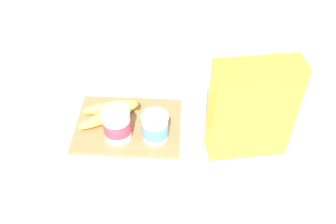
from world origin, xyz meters
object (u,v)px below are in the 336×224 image
(cutting_board, at_px, (128,125))
(cereal_box, at_px, (252,110))
(yogurt_cup_back, at_px, (117,125))
(banana_bunch, at_px, (110,112))
(yogurt_cup_front, at_px, (155,127))
(spoon, at_px, (73,110))

(cutting_board, height_order, cereal_box, cereal_box)
(yogurt_cup_back, xyz_separation_m, banana_bunch, (0.03, -0.07, -0.03))
(yogurt_cup_front, bearing_deg, spoon, -22.78)
(yogurt_cup_front, bearing_deg, banana_bunch, -28.78)
(yogurt_cup_back, xyz_separation_m, spoon, (0.15, -0.11, -0.05))
(cereal_box, xyz_separation_m, spoon, (0.49, -0.12, -0.13))
(banana_bunch, bearing_deg, cereal_box, 167.15)
(spoon, bearing_deg, cereal_box, 166.56)
(spoon, bearing_deg, cutting_board, 161.47)
(cutting_board, bearing_deg, spoon, -18.53)
(banana_bunch, xyz_separation_m, spoon, (0.12, -0.03, -0.03))
(banana_bunch, bearing_deg, yogurt_cup_back, 114.57)
(cutting_board, bearing_deg, banana_bunch, -25.18)
(cutting_board, height_order, yogurt_cup_front, yogurt_cup_front)
(cereal_box, height_order, yogurt_cup_front, cereal_box)
(cereal_box, xyz_separation_m, yogurt_cup_back, (0.34, -0.01, -0.08))
(cereal_box, relative_size, spoon, 2.05)
(yogurt_cup_front, height_order, banana_bunch, yogurt_cup_front)
(cereal_box, height_order, yogurt_cup_back, cereal_box)
(cutting_board, distance_m, yogurt_cup_front, 0.10)
(yogurt_cup_front, height_order, spoon, yogurt_cup_front)
(yogurt_cup_back, bearing_deg, spoon, -35.16)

